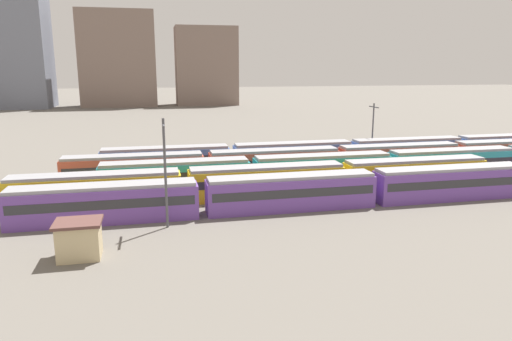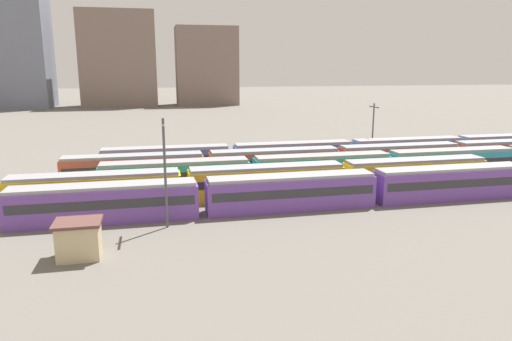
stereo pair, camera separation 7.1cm
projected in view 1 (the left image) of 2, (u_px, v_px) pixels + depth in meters
name	position (u px, v px, depth m)	size (l,w,h in m)	color
ground_plane	(163.00, 191.00, 56.93)	(600.00, 600.00, 0.00)	#666059
train_track_0	(374.00, 187.00, 51.37)	(74.70, 3.06, 3.75)	#6B429E
train_track_1	(267.00, 181.00, 54.04)	(55.80, 3.06, 3.75)	yellow
train_track_2	(510.00, 159.00, 66.82)	(112.50, 3.06, 3.75)	teal
train_track_3	(399.00, 157.00, 68.71)	(93.60, 3.06, 3.75)	#BC4C38
train_track_4	(459.00, 148.00, 76.56)	(112.50, 3.06, 3.75)	#4C70BC
catenary_pole_0	(165.00, 168.00, 42.93)	(0.24, 3.20, 10.31)	#4C4C51
catenary_pole_1	(373.00, 128.00, 76.03)	(0.24, 3.20, 9.11)	#4C4C51
signal_hut	(79.00, 239.00, 36.80)	(3.60, 3.00, 3.04)	#C6B284
distant_building_0	(13.00, 32.00, 168.01)	(22.97, 19.99, 54.33)	slate
distant_building_1	(118.00, 59.00, 177.64)	(27.71, 16.25, 35.47)	#7A665B
distant_building_2	(206.00, 66.00, 185.26)	(23.78, 14.83, 30.22)	#7A665B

